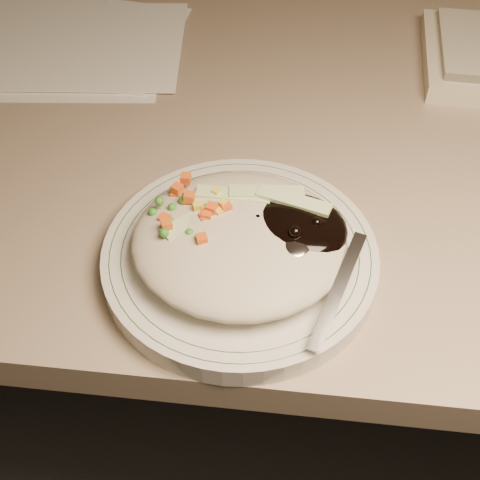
# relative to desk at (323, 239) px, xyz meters

# --- Properties ---
(desk) EXTENTS (1.40, 0.70, 0.74)m
(desk) POSITION_rel_desk_xyz_m (0.00, 0.00, 0.00)
(desk) COLOR gray
(desk) RESTS_ON ground
(plate) EXTENTS (0.25, 0.25, 0.02)m
(plate) POSITION_rel_desk_xyz_m (-0.09, -0.23, 0.21)
(plate) COLOR silver
(plate) RESTS_ON desk
(plate_rim) EXTENTS (0.24, 0.24, 0.00)m
(plate_rim) POSITION_rel_desk_xyz_m (-0.09, -0.23, 0.22)
(plate_rim) COLOR #144723
(plate_rim) RESTS_ON plate
(meal) EXTENTS (0.21, 0.19, 0.05)m
(meal) POSITION_rel_desk_xyz_m (-0.09, -0.23, 0.24)
(meal) COLOR #B5AB93
(meal) RESTS_ON plate
(papers) EXTENTS (0.43, 0.29, 0.00)m
(papers) POSITION_rel_desk_xyz_m (-0.39, 0.13, 0.20)
(papers) COLOR white
(papers) RESTS_ON desk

